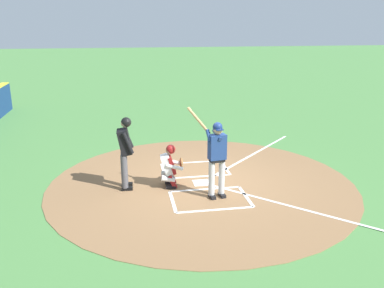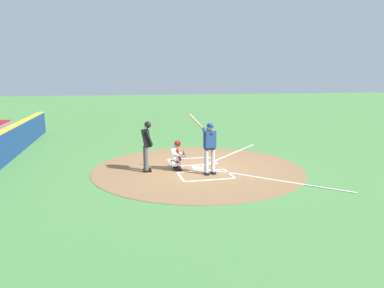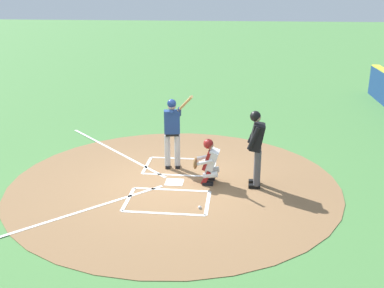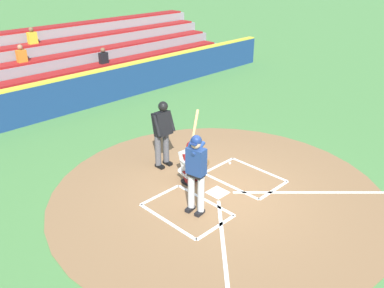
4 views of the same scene
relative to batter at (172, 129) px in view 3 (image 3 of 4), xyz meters
The scene contains 7 objects.
ground_plane 1.45m from the batter, 169.50° to the right, with size 120.00×120.00×0.00m, color #4C8442.
dirt_circle 1.44m from the batter, 169.50° to the right, with size 8.00×8.00×0.01m, color olive.
home_plate_and_chalk 1.59m from the batter, 142.63° to the left, with size 7.93×4.91×0.01m.
batter is the anchor object (origin of this frame).
catcher 1.41m from the batter, 130.37° to the right, with size 0.59×0.63×1.13m.
plate_umpire 2.31m from the batter, 113.20° to the right, with size 0.59×0.42×1.86m.
baseball 2.66m from the batter, 157.93° to the right, with size 0.07×0.07×0.07m, color white.
Camera 3 is at (-10.13, -1.54, 4.50)m, focal length 42.51 mm.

